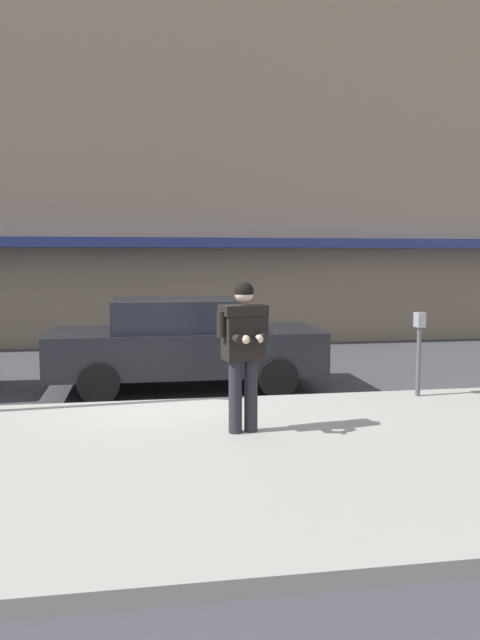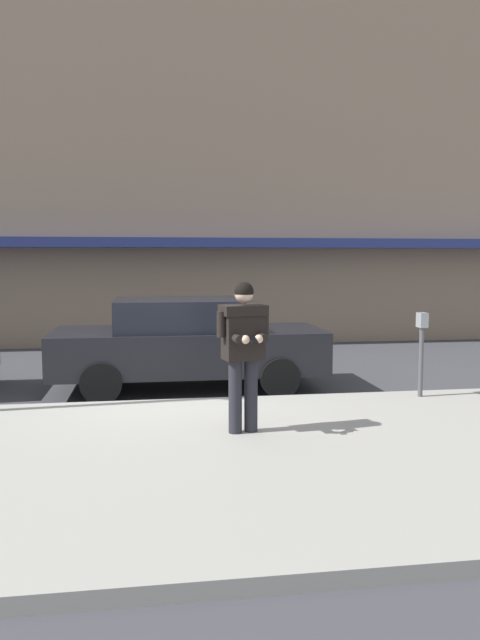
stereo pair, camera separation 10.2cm
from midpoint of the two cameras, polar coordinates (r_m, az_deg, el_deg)
The scene contains 7 objects.
ground_plane at distance 9.59m, azimuth -7.21°, elevation -7.76°, with size 80.00×80.00×0.00m, color #3D3D42.
sidewalk at distance 6.95m, azimuth 2.24°, elevation -12.35°, with size 32.00×5.30×0.14m, color #99968E.
curb_paint_line at distance 9.72m, azimuth -1.28°, elevation -7.51°, with size 28.00×0.12×0.01m, color silver.
storefront_facade at distance 18.72m, azimuth -5.37°, elevation 23.04°, with size 28.00×4.70×15.66m.
parked_sedan_mid at distance 10.57m, azimuth -5.46°, elevation -2.12°, with size 4.51×1.95×1.54m.
man_texting_on_phone at distance 7.37m, azimuth -0.07°, elevation -1.87°, with size 0.64×0.63×1.81m.
parking_meter at distance 9.73m, azimuth 15.77°, elevation -1.92°, with size 0.12×0.18×1.27m.
Camera 1 is at (-0.40, -9.31, 2.22)m, focal length 35.00 mm.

